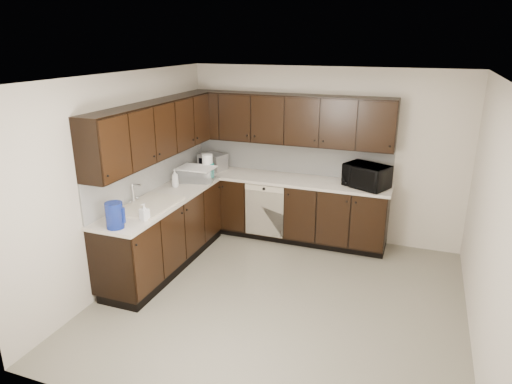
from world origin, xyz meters
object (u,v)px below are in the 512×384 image
storage_bin (197,174)px  blue_pitcher (115,215)px  microwave (366,176)px  toaster_oven (213,162)px  sink (149,211)px

storage_bin → blue_pitcher: 1.83m
blue_pitcher → microwave: bearing=45.2°
toaster_oven → microwave: bearing=12.7°
sink → microwave: 2.90m
blue_pitcher → sink: bearing=92.6°
microwave → blue_pitcher: bearing=-109.9°
toaster_oven → blue_pitcher: (0.02, -2.44, 0.02)m
toaster_oven → sink: bearing=-75.9°
sink → storage_bin: sink is taller
sink → toaster_oven: (0.02, 1.75, 0.18)m
microwave → toaster_oven: microwave is taller
sink → microwave: microwave is taller
toaster_oven → blue_pitcher: blue_pitcher is taller
microwave → blue_pitcher: microwave is taller
storage_bin → blue_pitcher: (-0.02, -1.83, 0.05)m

